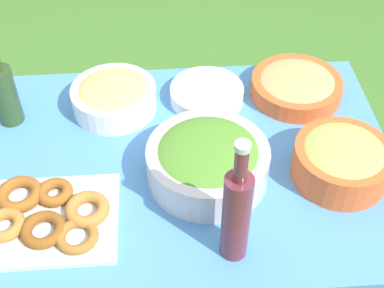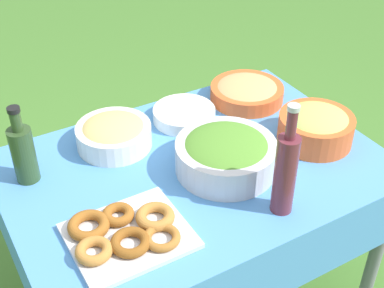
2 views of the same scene
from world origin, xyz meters
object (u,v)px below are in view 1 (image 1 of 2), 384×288
Objects in this scene: plate_stack at (207,94)px; fruit_bowl at (342,159)px; pasta_bowl at (114,96)px; olive_oil_bottle at (4,93)px; bread_bowl at (297,85)px; donut_platter at (49,216)px; salad_bowl at (208,160)px; wine_bottle at (236,214)px.

fruit_bowl is (-0.34, 0.35, 0.04)m from plate_stack.
olive_oil_bottle is (0.32, 0.03, 0.06)m from pasta_bowl.
olive_oil_bottle is at bearing 3.39° from bread_bowl.
bread_bowl is (-0.74, -0.46, 0.02)m from donut_platter.
plate_stack is at bearing 0.94° from bread_bowl.
donut_platter is 1.28× the size of olive_oil_bottle.
olive_oil_bottle is 1.00m from fruit_bowl.
pasta_bowl is at bearing 3.53° from plate_stack.
donut_platter is 0.45m from olive_oil_bottle.
fruit_bowl is (-0.78, -0.10, 0.04)m from donut_platter.
salad_bowl is 0.90× the size of wine_bottle.
wine_bottle is (-0.46, 0.12, 0.12)m from donut_platter.
bread_bowl is 0.36m from fruit_bowl.
salad_bowl is at bearing 154.17° from olive_oil_bottle.
olive_oil_bottle is 0.74× the size of wine_bottle.
wine_bottle is at bearing 118.47° from pasta_bowl.
pasta_bowl is 0.97× the size of olive_oil_bottle.
fruit_bowl is at bearing 133.56° from plate_stack.
bread_bowl reaches higher than donut_platter.
olive_oil_bottle is (0.16, -0.41, 0.09)m from donut_platter.
wine_bottle is at bearing 99.14° from salad_bowl.
olive_oil_bottle is at bearing -25.83° from salad_bowl.
olive_oil_bottle is 1.03× the size of fruit_bowl.
pasta_bowl reaches higher than donut_platter.
salad_bowl is 1.27× the size of pasta_bowl.
bread_bowl is (-0.28, -0.58, -0.11)m from wine_bottle.
salad_bowl is at bearing -80.86° from wine_bottle.
salad_bowl reaches higher than fruit_bowl.
wine_bottle reaches higher than donut_platter.
plate_stack is 0.29m from bread_bowl.
bread_bowl is at bearing -177.76° from pasta_bowl.
salad_bowl is 0.41m from pasta_bowl.
donut_platter is at bearing 16.44° from salad_bowl.
wine_bottle reaches higher than plate_stack.
donut_platter is at bearing 7.34° from fruit_bowl.
wine_bottle reaches higher than olive_oil_bottle.
salad_bowl reaches higher than pasta_bowl.
olive_oil_bottle is at bearing 5.48° from pasta_bowl.
fruit_bowl is (-0.95, 0.30, -0.04)m from olive_oil_bottle.
pasta_bowl is 0.59m from bread_bowl.
olive_oil_bottle is 0.93× the size of bread_bowl.
wine_bottle reaches higher than bread_bowl.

